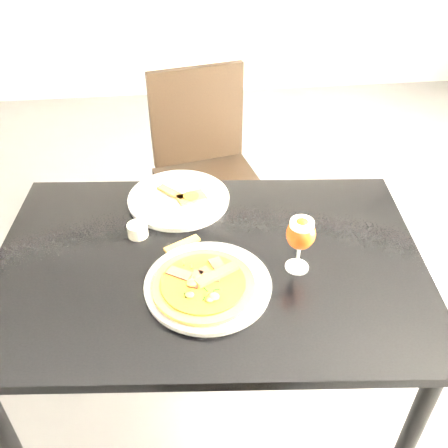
{
  "coord_description": "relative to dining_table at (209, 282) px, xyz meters",
  "views": [
    {
      "loc": [
        -0.09,
        -0.9,
        1.69
      ],
      "look_at": [
        0.03,
        0.18,
        0.83
      ],
      "focal_mm": 40.0,
      "sensor_mm": 36.0,
      "label": 1
    }
  ],
  "objects": [
    {
      "name": "plate_main",
      "position": [
        -0.01,
        -0.11,
        0.1
      ],
      "size": [
        0.41,
        0.41,
        0.02
      ],
      "primitive_type": "cylinder",
      "rotation": [
        0.0,
        0.0,
        0.28
      ],
      "color": "silver",
      "rests_on": "dining_table"
    },
    {
      "name": "beer_glass",
      "position": [
        0.24,
        -0.06,
        0.21
      ],
      "size": [
        0.08,
        0.08,
        0.16
      ],
      "color": "silver",
      "rests_on": "dining_table"
    },
    {
      "name": "chair_far",
      "position": [
        0.06,
        0.83,
        -0.14
      ],
      "size": [
        0.51,
        0.51,
        0.94
      ],
      "rotation": [
        0.0,
        0.0,
        0.21
      ],
      "color": "black",
      "rests_on": "ground"
    },
    {
      "name": "crust_scraps",
      "position": [
        -0.05,
        0.29,
        0.11
      ],
      "size": [
        0.16,
        0.12,
        0.01
      ],
      "rotation": [
        0.0,
        0.0,
        -0.37
      ],
      "color": "#975824",
      "rests_on": "plate_second"
    },
    {
      "name": "sauce_cup",
      "position": [
        -0.2,
        0.13,
        0.11
      ],
      "size": [
        0.06,
        0.06,
        0.04
      ],
      "color": "silver",
      "rests_on": "dining_table"
    },
    {
      "name": "loose_crust",
      "position": [
        -0.07,
        0.07,
        0.09
      ],
      "size": [
        0.11,
        0.07,
        0.01
      ],
      "primitive_type": "cube",
      "rotation": [
        0.0,
        0.0,
        0.5
      ],
      "color": "#975824",
      "rests_on": "dining_table"
    },
    {
      "name": "pizza",
      "position": [
        -0.02,
        -0.12,
        0.12
      ],
      "size": [
        0.27,
        0.27,
        0.03
      ],
      "rotation": [
        0.0,
        0.0,
        0.19
      ],
      "color": "#975824",
      "rests_on": "plate_main"
    },
    {
      "name": "plate_second",
      "position": [
        -0.07,
        0.29,
        0.1
      ],
      "size": [
        0.4,
        0.4,
        0.02
      ],
      "primitive_type": "cylinder",
      "rotation": [
        0.0,
        0.0,
        -0.27
      ],
      "color": "silver",
      "rests_on": "dining_table"
    },
    {
      "name": "ground",
      "position": [
        0.02,
        -0.13,
        -0.66
      ],
      "size": [
        6.0,
        6.0,
        0.0
      ],
      "primitive_type": "plane",
      "color": "#59585B",
      "rests_on": "ground"
    },
    {
      "name": "dining_table",
      "position": [
        0.0,
        0.0,
        0.0
      ],
      "size": [
        1.27,
        0.91,
        0.75
      ],
      "rotation": [
        0.0,
        0.0,
        -0.09
      ],
      "color": "black",
      "rests_on": "ground"
    }
  ]
}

